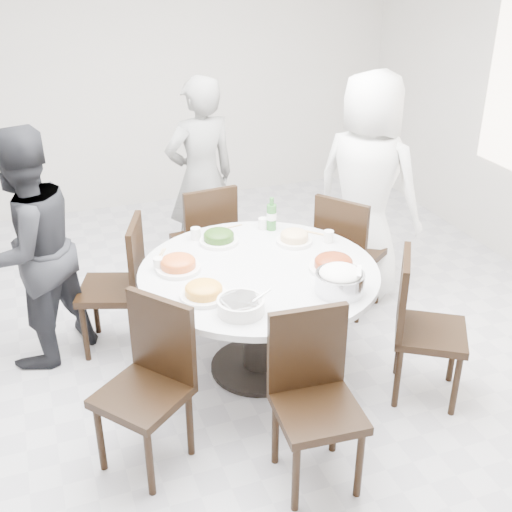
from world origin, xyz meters
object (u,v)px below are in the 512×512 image
object	(u,v)px
chair_s	(318,408)
diner_middle	(201,179)
diner_left	(28,250)
rice_bowl	(340,283)
beverage_bottle	(272,214)
diner_right	(367,187)
soup_bowl	(241,306)
chair_se	(431,330)
chair_ne	(350,251)
chair_nw	(111,287)
dining_table	(259,321)
chair_sw	(142,392)
chair_n	(203,239)

from	to	relation	value
chair_s	diner_middle	xyz separation A→B (m)	(0.12, 2.52, 0.36)
diner_left	rice_bowl	distance (m)	1.99
beverage_bottle	diner_right	bearing A→B (deg)	12.62
diner_right	soup_bowl	size ratio (longest dim) A/B	6.70
chair_se	diner_middle	size ratio (longest dim) A/B	0.57
chair_ne	beverage_bottle	size ratio (longest dim) A/B	3.99
chair_nw	dining_table	bearing A→B (deg)	74.23
chair_nw	chair_s	xyz separation A→B (m)	(0.79, -1.62, 0.00)
diner_right	diner_middle	size ratio (longest dim) A/B	1.06
diner_middle	beverage_bottle	world-z (taller)	diner_middle
chair_sw	chair_ne	bearing A→B (deg)	83.23
chair_se	beverage_bottle	bearing A→B (deg)	60.41
chair_nw	chair_s	bearing A→B (deg)	45.42
diner_right	rice_bowl	size ratio (longest dim) A/B	6.16
chair_s	chair_se	distance (m)	1.03
chair_n	rice_bowl	xyz separation A→B (m)	(0.39, -1.55, 0.34)
dining_table	chair_se	world-z (taller)	chair_se
chair_se	diner_right	size ratio (longest dim) A/B	0.54
soup_bowl	chair_se	bearing A→B (deg)	-8.26
chair_s	soup_bowl	world-z (taller)	chair_s
dining_table	diner_left	xyz separation A→B (m)	(-1.33, 0.66, 0.43)
chair_n	diner_right	size ratio (longest dim) A/B	0.54
chair_sw	beverage_bottle	bearing A→B (deg)	95.62
dining_table	chair_sw	size ratio (longest dim) A/B	1.58
dining_table	chair_ne	world-z (taller)	chair_ne
dining_table	diner_middle	world-z (taller)	diner_middle
diner_right	rice_bowl	bearing A→B (deg)	109.76
dining_table	chair_nw	bearing A→B (deg)	144.69
chair_n	rice_bowl	distance (m)	1.63
diner_middle	diner_right	bearing A→B (deg)	134.90
dining_table	rice_bowl	world-z (taller)	rice_bowl
diner_right	diner_middle	distance (m)	1.34
rice_bowl	chair_se	bearing A→B (deg)	-18.12
diner_left	beverage_bottle	distance (m)	1.63
diner_middle	diner_left	distance (m)	1.63
dining_table	chair_sw	bearing A→B (deg)	-146.14
diner_right	diner_left	size ratio (longest dim) A/B	1.10
dining_table	chair_n	xyz separation A→B (m)	(-0.05, 1.12, 0.10)
chair_n	chair_s	size ratio (longest dim) A/B	1.00
chair_nw	soup_bowl	distance (m)	1.23
chair_sw	diner_middle	size ratio (longest dim) A/B	0.57
chair_nw	chair_s	world-z (taller)	same
chair_se	soup_bowl	xyz separation A→B (m)	(-1.16, 0.17, 0.32)
dining_table	chair_n	distance (m)	1.13
diner_middle	diner_left	world-z (taller)	diner_middle
chair_nw	diner_left	distance (m)	0.59
soup_bowl	chair_s	bearing A→B (deg)	-70.20
chair_n	soup_bowl	size ratio (longest dim) A/B	3.60
chair_n	diner_middle	distance (m)	0.53
chair_sw	diner_left	distance (m)	1.37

